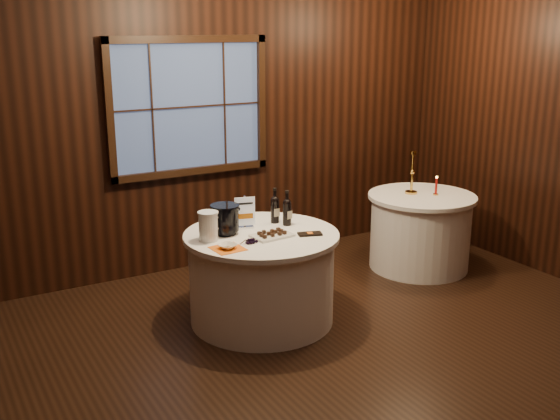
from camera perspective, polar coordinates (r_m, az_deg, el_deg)
ground at (r=4.89m, az=4.18°, el=-13.82°), size 6.00×6.00×0.00m
back_wall at (r=6.51m, az=-7.97°, el=7.99°), size 6.00×0.10×3.00m
main_table at (r=5.49m, az=-1.61°, el=-5.83°), size 1.28×1.28×0.77m
side_table at (r=6.83m, az=12.10°, el=-1.80°), size 1.08×1.08×0.77m
sign_stand at (r=5.48m, az=-3.07°, el=-0.62°), size 0.17×0.12×0.28m
port_bottle_left at (r=5.61m, az=-0.45°, el=0.20°), size 0.07×0.08×0.31m
port_bottle_right at (r=5.54m, az=0.62°, el=-0.02°), size 0.07×0.08×0.30m
ice_bucket at (r=5.33m, az=-4.81°, el=-0.75°), size 0.24×0.24×0.24m
chocolate_plate at (r=5.27m, az=-0.71°, el=-2.15°), size 0.34×0.24×0.05m
chocolate_box at (r=5.32m, az=2.62°, el=-2.09°), size 0.21×0.15×0.02m
grape_bunch at (r=5.12m, az=-2.54°, el=-2.71°), size 0.16×0.07×0.04m
glass_pitcher at (r=5.18m, az=-6.24°, el=-1.39°), size 0.22×0.17×0.24m
orange_napkin at (r=5.01m, az=-4.57°, el=-3.37°), size 0.24×0.24×0.00m
cracker_bowl at (r=5.00m, az=-4.58°, el=-3.17°), size 0.17×0.17×0.03m
brass_candlestick at (r=6.72m, az=11.41°, el=2.72°), size 0.12×0.12×0.44m
red_candle at (r=6.73m, az=13.44°, el=1.92°), size 0.05×0.05×0.19m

